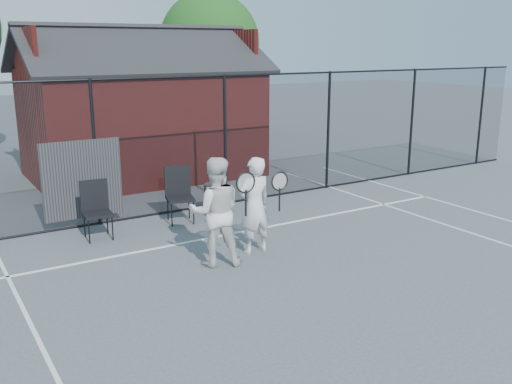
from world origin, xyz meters
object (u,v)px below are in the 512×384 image
clubhouse (142,119)px  player_back (216,212)px  waste_bin (215,199)px  player_front (255,205)px  chair_right (180,196)px  chair_left (97,211)px

clubhouse → player_back: 7.43m
player_back → waste_bin: 3.01m
player_back → clubhouse: bearing=78.6°
player_front → chair_right: (-0.39, 2.35, -0.30)m
player_front → player_back: (-0.86, -0.14, 0.05)m
clubhouse → player_front: size_ratio=3.71×
clubhouse → chair_left: clubhouse is taller
player_front → waste_bin: bearing=78.7°
chair_left → waste_bin: (2.68, 0.28, -0.20)m
player_front → chair_right: size_ratio=1.53×
player_back → waste_bin: player_back is taller
player_front → chair_right: player_front is taller
player_back → chair_left: (-1.32, 2.35, -0.38)m
player_front → waste_bin: (0.49, 2.49, -0.53)m
waste_bin → chair_right: bearing=-171.5°
player_back → chair_right: bearing=79.5°
clubhouse → chair_right: bearing=-101.9°
waste_bin → player_back: bearing=-117.3°
chair_left → chair_right: chair_right is taller
clubhouse → chair_left: bearing=-119.6°
player_back → chair_left: size_ratio=1.69×
player_back → waste_bin: size_ratio=2.68×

